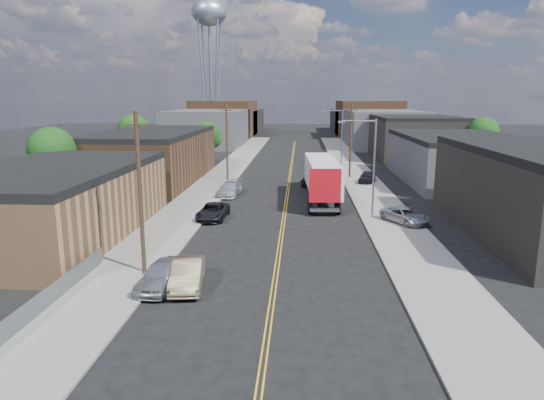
# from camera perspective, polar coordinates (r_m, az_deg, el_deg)

# --- Properties ---
(ground) EXTENTS (260.00, 260.00, 0.00)m
(ground) POSITION_cam_1_polar(r_m,az_deg,el_deg) (78.89, 2.29, 4.07)
(ground) COLOR black
(ground) RESTS_ON ground
(centerline) EXTENTS (0.32, 120.00, 0.01)m
(centerline) POSITION_cam_1_polar(r_m,az_deg,el_deg) (64.07, 2.03, 2.25)
(centerline) COLOR gold
(centerline) RESTS_ON ground
(sidewalk_left) EXTENTS (5.00, 140.00, 0.15)m
(sidewalk_left) POSITION_cam_1_polar(r_m,az_deg,el_deg) (64.97, -6.38, 2.38)
(sidewalk_left) COLOR slate
(sidewalk_left) RESTS_ON ground
(sidewalk_right) EXTENTS (5.00, 140.00, 0.15)m
(sidewalk_right) POSITION_cam_1_polar(r_m,az_deg,el_deg) (64.55, 10.50, 2.19)
(sidewalk_right) COLOR slate
(sidewalk_right) RESTS_ON ground
(warehouse_tan) EXTENTS (12.00, 22.00, 5.60)m
(warehouse_tan) POSITION_cam_1_polar(r_m,az_deg,el_deg) (41.80, -24.42, -0.13)
(warehouse_tan) COLOR olive
(warehouse_tan) RESTS_ON ground
(warehouse_brown) EXTENTS (12.00, 26.00, 6.60)m
(warehouse_brown) POSITION_cam_1_polar(r_m,az_deg,el_deg) (65.54, -13.97, 5.03)
(warehouse_brown) COLOR #513520
(warehouse_brown) RESTS_ON ground
(industrial_right_b) EXTENTS (14.00, 24.00, 6.10)m
(industrial_right_b) POSITION_cam_1_polar(r_m,az_deg,el_deg) (67.80, 21.07, 4.60)
(industrial_right_b) COLOR #353437
(industrial_right_b) RESTS_ON ground
(industrial_right_c) EXTENTS (14.00, 22.00, 7.60)m
(industrial_right_c) POSITION_cam_1_polar(r_m,az_deg,el_deg) (92.72, 16.30, 7.14)
(industrial_right_c) COLOR black
(industrial_right_c) RESTS_ON ground
(skyline_left_a) EXTENTS (16.00, 30.00, 8.00)m
(skyline_left_a) POSITION_cam_1_polar(r_m,az_deg,el_deg) (115.35, -7.43, 8.46)
(skyline_left_a) COLOR #353437
(skyline_left_a) RESTS_ON ground
(skyline_right_a) EXTENTS (16.00, 30.00, 8.00)m
(skyline_right_a) POSITION_cam_1_polar(r_m,az_deg,el_deg) (114.86, 12.79, 8.25)
(skyline_right_a) COLOR #353437
(skyline_right_a) RESTS_ON ground
(skyline_left_b) EXTENTS (16.00, 26.00, 10.00)m
(skyline_left_b) POSITION_cam_1_polar(r_m,az_deg,el_deg) (139.92, -5.53, 9.50)
(skyline_left_b) COLOR #513520
(skyline_left_b) RESTS_ON ground
(skyline_right_b) EXTENTS (16.00, 26.00, 10.00)m
(skyline_right_b) POSITION_cam_1_polar(r_m,az_deg,el_deg) (139.50, 11.16, 9.33)
(skyline_right_b) COLOR #513520
(skyline_right_b) RESTS_ON ground
(skyline_left_c) EXTENTS (16.00, 40.00, 7.00)m
(skyline_left_c) POSITION_cam_1_polar(r_m,az_deg,el_deg) (159.75, -4.41, 9.27)
(skyline_left_c) COLOR black
(skyline_left_c) RESTS_ON ground
(skyline_right_c) EXTENTS (16.00, 40.00, 7.00)m
(skyline_right_c) POSITION_cam_1_polar(r_m,az_deg,el_deg) (159.40, 10.18, 9.12)
(skyline_right_c) COLOR black
(skyline_right_c) RESTS_ON ground
(water_tower) EXTENTS (9.00, 9.00, 36.90)m
(water_tower) POSITION_cam_1_polar(r_m,az_deg,el_deg) (131.78, -7.39, 20.50)
(water_tower) COLOR gray
(water_tower) RESTS_ON ground
(streetlight_near) EXTENTS (3.39, 0.25, 9.00)m
(streetlight_near) POSITION_cam_1_polar(r_m,az_deg,el_deg) (43.92, 11.44, 4.58)
(streetlight_near) COLOR gray
(streetlight_near) RESTS_ON ground
(streetlight_far) EXTENTS (3.39, 0.25, 9.00)m
(streetlight_far) POSITION_cam_1_polar(r_m,az_deg,el_deg) (78.57, 7.93, 7.84)
(streetlight_far) COLOR gray
(streetlight_far) RESTS_ON ground
(utility_pole_left_near) EXTENTS (1.60, 0.26, 10.00)m
(utility_pole_left_near) POSITION_cam_1_polar(r_m,az_deg,el_deg) (30.27, -15.26, 0.80)
(utility_pole_left_near) COLOR black
(utility_pole_left_near) RESTS_ON ground
(utility_pole_left_far) EXTENTS (1.60, 0.26, 10.00)m
(utility_pole_left_far) POSITION_cam_1_polar(r_m,az_deg,el_deg) (64.12, -5.33, 6.84)
(utility_pole_left_far) COLOR black
(utility_pole_left_far) RESTS_ON ground
(utility_pole_right) EXTENTS (1.60, 0.26, 10.00)m
(utility_pole_right) POSITION_cam_1_polar(r_m,az_deg,el_deg) (66.73, 9.24, 6.93)
(utility_pole_right) COLOR black
(utility_pole_right) RESTS_ON ground
(chainlink_fence) EXTENTS (0.05, 16.00, 1.22)m
(chainlink_fence) POSITION_cam_1_polar(r_m,az_deg,el_deg) (27.16, -25.91, -11.17)
(chainlink_fence) COLOR slate
(chainlink_fence) RESTS_ON ground
(tree_left_near) EXTENTS (4.85, 4.76, 7.91)m
(tree_left_near) POSITION_cam_1_polar(r_m,az_deg,el_deg) (54.71, -24.39, 5.01)
(tree_left_near) COLOR black
(tree_left_near) RESTS_ON ground
(tree_left_mid) EXTENTS (5.10, 5.04, 8.37)m
(tree_left_mid) POSITION_cam_1_polar(r_m,az_deg,el_deg) (77.60, -15.88, 7.57)
(tree_left_mid) COLOR black
(tree_left_mid) RESTS_ON ground
(tree_left_far) EXTENTS (4.35, 4.20, 6.97)m
(tree_left_far) POSITION_cam_1_polar(r_m,az_deg,el_deg) (81.84, -7.54, 7.47)
(tree_left_far) COLOR black
(tree_left_far) RESTS_ON ground
(tree_right_far) EXTENTS (4.85, 4.76, 7.91)m
(tree_right_far) POSITION_cam_1_polar(r_m,az_deg,el_deg) (83.41, 23.62, 7.09)
(tree_right_far) COLOR black
(tree_right_far) RESTS_ON ground
(semi_truck) EXTENTS (3.52, 17.13, 4.46)m
(semi_truck) POSITION_cam_1_polar(r_m,az_deg,el_deg) (52.87, 5.82, 2.92)
(semi_truck) COLOR silver
(semi_truck) RESTS_ON ground
(car_left_a) EXTENTS (2.56, 5.03, 1.64)m
(car_left_a) POSITION_cam_1_polar(r_m,az_deg,el_deg) (28.83, -12.77, -8.54)
(car_left_a) COLOR #9EA2A3
(car_left_a) RESTS_ON ground
(car_left_b) EXTENTS (2.29, 5.04, 1.60)m
(car_left_b) POSITION_cam_1_polar(r_m,az_deg,el_deg) (28.70, -9.92, -8.55)
(car_left_b) COLOR #7B6F50
(car_left_b) RESTS_ON ground
(car_left_c) EXTENTS (2.56, 5.22, 1.43)m
(car_left_c) POSITION_cam_1_polar(r_m,az_deg,el_deg) (44.09, -6.96, -1.34)
(car_left_c) COLOR black
(car_left_c) RESTS_ON ground
(car_left_d) EXTENTS (2.78, 5.61, 1.57)m
(car_left_d) POSITION_cam_1_polar(r_m,az_deg,el_deg) (54.41, -4.98, 1.31)
(car_left_d) COLOR #B8BBBE
(car_left_d) RESTS_ON ground
(car_right_lot_a) EXTENTS (4.25, 5.17, 1.31)m
(car_right_lot_a) POSITION_cam_1_polar(r_m,az_deg,el_deg) (43.43, 15.37, -1.76)
(car_right_lot_a) COLOR #ADB0B2
(car_right_lot_a) RESTS_ON sidewalk_right
(car_right_lot_c) EXTENTS (2.93, 4.54, 1.44)m
(car_right_lot_c) POSITION_cam_1_polar(r_m,az_deg,el_deg) (63.29, 11.13, 2.70)
(car_right_lot_c) COLOR black
(car_right_lot_c) RESTS_ON sidewalk_right
(car_ahead_truck) EXTENTS (3.15, 5.79, 1.54)m
(car_ahead_truck) POSITION_cam_1_polar(r_m,az_deg,el_deg) (60.99, 4.82, 2.45)
(car_ahead_truck) COLOR black
(car_ahead_truck) RESTS_ON ground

